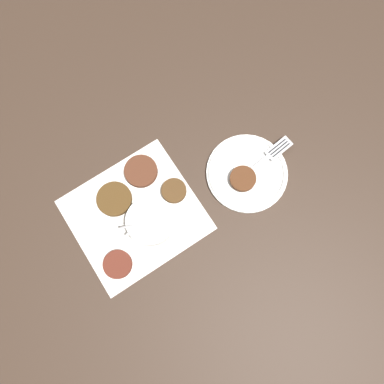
% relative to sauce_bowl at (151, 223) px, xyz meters
% --- Properties ---
extents(ground_plane, '(4.00, 4.00, 0.00)m').
position_rel_sauce_bowl_xyz_m(ground_plane, '(0.02, -0.02, -0.03)').
color(ground_plane, '#38281E').
extents(napkin, '(0.30, 0.28, 0.00)m').
position_rel_sauce_bowl_xyz_m(napkin, '(0.02, -0.04, -0.03)').
color(napkin, silver).
rests_on(napkin, ground_plane).
extents(sauce_bowl, '(0.12, 0.11, 0.10)m').
position_rel_sauce_bowl_xyz_m(sauce_bowl, '(0.00, 0.00, 0.00)').
color(sauce_bowl, white).
rests_on(sauce_bowl, napkin).
extents(fritter_0, '(0.08, 0.08, 0.01)m').
position_rel_sauce_bowl_xyz_m(fritter_0, '(-0.04, -0.12, -0.02)').
color(fritter_0, '#512C1C').
rests_on(fritter_0, napkin).
extents(fritter_1, '(0.06, 0.06, 0.01)m').
position_rel_sauce_bowl_xyz_m(fritter_1, '(-0.09, -0.04, -0.02)').
color(fritter_1, '#4C321A').
rests_on(fritter_1, napkin).
extents(fritter_2, '(0.07, 0.07, 0.01)m').
position_rel_sauce_bowl_xyz_m(fritter_2, '(0.11, 0.04, -0.02)').
color(fritter_2, '#59261B').
rests_on(fritter_2, napkin).
extents(fritter_3, '(0.08, 0.08, 0.01)m').
position_rel_sauce_bowl_xyz_m(fritter_3, '(0.05, -0.10, -0.02)').
color(fritter_3, '#4B3317').
rests_on(fritter_3, napkin).
extents(serving_plate, '(0.20, 0.20, 0.02)m').
position_rel_sauce_bowl_xyz_m(serving_plate, '(-0.26, 0.01, -0.02)').
color(serving_plate, white).
rests_on(serving_plate, ground_plane).
extents(fritter_on_plate, '(0.06, 0.06, 0.01)m').
position_rel_sauce_bowl_xyz_m(fritter_on_plate, '(-0.24, 0.02, -0.00)').
color(fritter_on_plate, '#512D19').
rests_on(fritter_on_plate, serving_plate).
extents(fork, '(0.18, 0.05, 0.00)m').
position_rel_sauce_bowl_xyz_m(fork, '(-0.32, 0.01, -0.01)').
color(fork, silver).
rests_on(fork, serving_plate).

